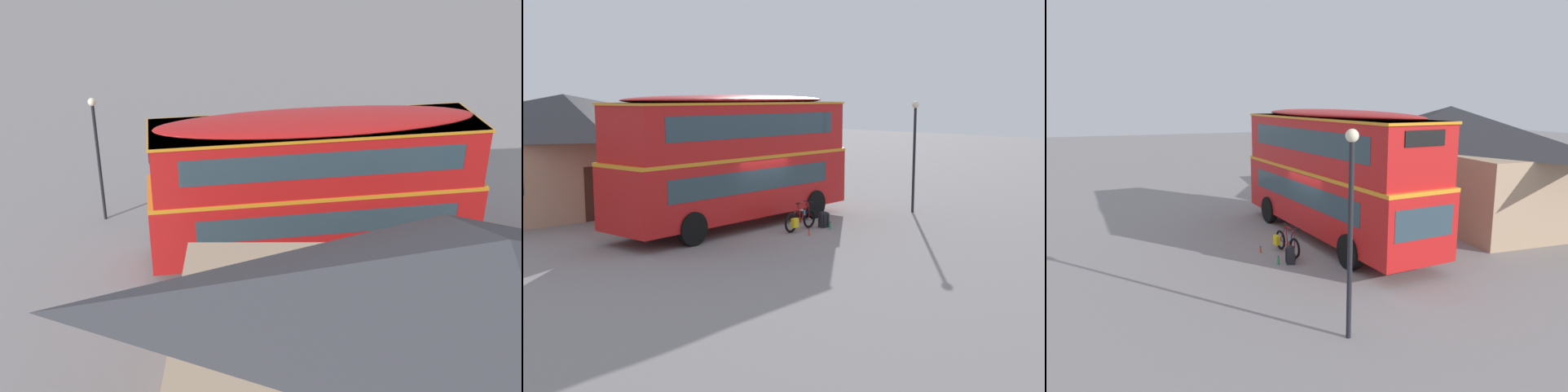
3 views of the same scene
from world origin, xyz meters
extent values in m
plane|color=gray|center=(0.00, 0.00, 0.00)|extent=(120.00, 120.00, 0.00)
cylinder|color=black|center=(2.70, 2.13, 0.55)|extent=(1.12, 0.38, 1.10)
cylinder|color=black|center=(2.93, -0.24, 0.55)|extent=(1.12, 0.38, 1.10)
cylinder|color=black|center=(-3.65, 1.52, 0.55)|extent=(1.12, 0.38, 1.10)
cylinder|color=black|center=(-3.42, -0.85, 0.55)|extent=(1.12, 0.38, 1.10)
cube|color=red|center=(-0.36, 0.64, 1.52)|extent=(10.49, 3.47, 2.10)
cube|color=orange|center=(-0.36, 0.64, 2.60)|extent=(10.51, 3.50, 0.12)
cube|color=red|center=(-0.36, 0.64, 3.58)|extent=(10.17, 3.39, 1.90)
ellipsoid|color=red|center=(-0.36, 0.64, 4.61)|extent=(9.96, 3.33, 0.36)
cube|color=#2D424C|center=(4.74, 1.13, 1.77)|extent=(0.26, 2.05, 0.90)
cube|color=black|center=(4.61, 1.11, 4.10)|extent=(0.19, 1.37, 0.44)
cube|color=#2D424C|center=(-0.44, -0.62, 1.82)|extent=(8.00, 0.81, 0.76)
cube|color=#2D424C|center=(-0.24, -0.57, 3.73)|extent=(8.41, 0.85, 0.80)
cube|color=#2D424C|center=(-0.68, 1.85, 1.82)|extent=(8.00, 0.81, 0.76)
cube|color=#2D424C|center=(-0.48, 1.85, 3.73)|extent=(8.41, 0.85, 0.80)
cube|color=orange|center=(-0.36, 0.64, 4.49)|extent=(10.28, 3.48, 0.08)
torus|color=black|center=(1.36, -1.46, 0.34)|extent=(0.68, 0.17, 0.68)
torus|color=black|center=(0.29, -1.59, 0.34)|extent=(0.68, 0.17, 0.68)
cylinder|color=#B2B2B7|center=(1.36, -1.46, 0.34)|extent=(0.06, 0.11, 0.05)
cylinder|color=#B2B2B7|center=(0.29, -1.59, 0.34)|extent=(0.06, 0.11, 0.05)
cylinder|color=maroon|center=(1.07, -1.49, 0.60)|extent=(0.49, 0.10, 0.66)
cylinder|color=maroon|center=(1.00, -1.50, 0.94)|extent=(0.60, 0.11, 0.07)
cylinder|color=maroon|center=(0.77, -1.53, 0.62)|extent=(0.18, 0.06, 0.69)
cylinder|color=maroon|center=(0.57, -1.56, 0.31)|extent=(0.56, 0.10, 0.09)
cylinder|color=maroon|center=(0.50, -1.57, 0.65)|extent=(0.44, 0.08, 0.63)
cylinder|color=maroon|center=(1.33, -1.46, 0.63)|extent=(0.10, 0.04, 0.58)
cylinder|color=black|center=(1.30, -1.47, 0.97)|extent=(0.09, 0.46, 0.03)
ellipsoid|color=black|center=(0.69, -1.54, 0.99)|extent=(0.27, 0.13, 0.06)
cube|color=yellow|center=(0.33, -1.75, 0.36)|extent=(0.30, 0.17, 0.32)
cylinder|color=#338CBF|center=(1.07, -1.49, 0.60)|extent=(0.07, 0.07, 0.18)
cube|color=black|center=(1.80, -1.77, 0.27)|extent=(0.38, 0.33, 0.54)
ellipsoid|color=black|center=(1.80, -1.77, 0.54)|extent=(0.36, 0.31, 0.10)
cube|color=black|center=(1.84, -1.63, 0.19)|extent=(0.23, 0.10, 0.19)
cylinder|color=black|center=(1.68, -1.88, 0.27)|extent=(0.04, 0.04, 0.43)
cylinder|color=black|center=(1.85, -1.92, 0.27)|extent=(0.04, 0.04, 0.43)
cylinder|color=green|center=(1.74, -2.15, 0.12)|extent=(0.08, 0.08, 0.24)
cylinder|color=black|center=(1.74, -2.15, 0.25)|extent=(0.05, 0.05, 0.03)
cylinder|color=#D84C33|center=(0.41, -2.35, 0.10)|extent=(0.06, 0.06, 0.20)
cylinder|color=black|center=(0.41, -2.35, 0.22)|extent=(0.04, 0.04, 0.03)
cube|color=tan|center=(-3.20, 8.12, 1.53)|extent=(13.80, 6.50, 3.07)
pyramid|color=#38383D|center=(-3.20, 8.12, 3.95)|extent=(14.22, 6.92, 1.77)
cube|color=#3D2319|center=(-3.36, 5.23, 1.05)|extent=(1.10, 0.10, 2.10)
cube|color=#2D424C|center=(0.01, 5.04, 1.69)|extent=(1.10, 0.10, 0.90)
cylinder|color=black|center=(6.78, -2.20, 2.14)|extent=(0.11, 0.11, 4.29)
sphere|color=#F2E5BF|center=(6.78, -2.20, 4.41)|extent=(0.28, 0.28, 0.28)
camera|label=1|loc=(2.40, 19.22, 11.53)|focal=45.96mm
camera|label=2|loc=(-15.67, -17.57, 4.69)|focal=45.21mm
camera|label=3|loc=(15.25, -6.54, 5.10)|focal=32.40mm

